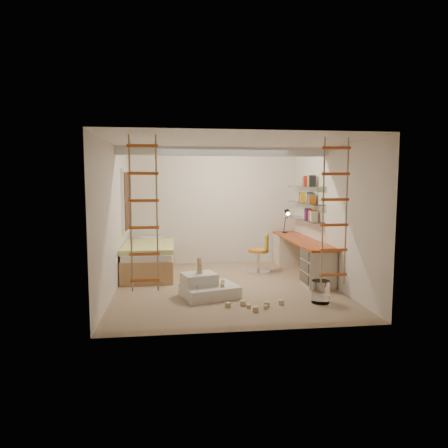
{
  "coord_description": "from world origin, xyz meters",
  "views": [
    {
      "loc": [
        -0.94,
        -7.23,
        1.95
      ],
      "look_at": [
        0.0,
        0.3,
        1.15
      ],
      "focal_mm": 32.0,
      "sensor_mm": 36.0,
      "label": 1
    }
  ],
  "objects": [
    {
      "name": "play_platform",
      "position": [
        -0.41,
        -0.59,
        0.16
      ],
      "size": [
        1.06,
        0.93,
        0.4
      ],
      "color": "silver",
      "rests_on": "floor"
    },
    {
      "name": "desk",
      "position": [
        1.72,
        0.86,
        0.4
      ],
      "size": [
        0.56,
        2.8,
        0.75
      ],
      "color": "#BF4416",
      "rests_on": "floor"
    },
    {
      "name": "rope_ladder_left",
      "position": [
        -1.35,
        -1.75,
        1.52
      ],
      "size": [
        0.41,
        0.04,
        2.13
      ],
      "primitive_type": null,
      "color": "orange",
      "rests_on": "ceiling"
    },
    {
      "name": "ceiling_beam",
      "position": [
        0.0,
        0.3,
        2.52
      ],
      "size": [
        4.0,
        0.18,
        0.16
      ],
      "primitive_type": "cube",
      "color": "white",
      "rests_on": "ceiling"
    },
    {
      "name": "waste_bin",
      "position": [
        1.39,
        -1.17,
        0.18
      ],
      "size": [
        0.29,
        0.29,
        0.36
      ],
      "primitive_type": "cylinder",
      "color": "white",
      "rests_on": "floor"
    },
    {
      "name": "rope_ladder_right",
      "position": [
        1.35,
        -1.75,
        1.52
      ],
      "size": [
        0.41,
        0.04,
        2.13
      ],
      "primitive_type": null,
      "color": "#CF4D23",
      "rests_on": "ceiling"
    },
    {
      "name": "shelves",
      "position": [
        1.87,
        1.13,
        1.5
      ],
      "size": [
        0.25,
        1.8,
        0.71
      ],
      "color": "white",
      "rests_on": "wall_right"
    },
    {
      "name": "toy_blocks",
      "position": [
        -0.04,
        -0.97,
        0.21
      ],
      "size": [
        1.4,
        1.06,
        0.67
      ],
      "color": "#CCB284",
      "rests_on": "floor"
    },
    {
      "name": "task_lamp",
      "position": [
        1.67,
        1.82,
        1.14
      ],
      "size": [
        0.14,
        0.36,
        0.57
      ],
      "color": "black",
      "rests_on": "desk"
    },
    {
      "name": "window_frame",
      "position": [
        -1.97,
        1.5,
        1.55
      ],
      "size": [
        0.06,
        1.15,
        1.35
      ],
      "primitive_type": "cube",
      "color": "white",
      "rests_on": "wall_left"
    },
    {
      "name": "books",
      "position": [
        1.87,
        1.13,
        1.59
      ],
      "size": [
        0.14,
        0.7,
        0.92
      ],
      "color": "white",
      "rests_on": "shelves"
    },
    {
      "name": "swivel_chair",
      "position": [
        0.86,
        1.03,
        0.31
      ],
      "size": [
        0.65,
        0.65,
        0.84
      ],
      "color": "#C68326",
      "rests_on": "floor"
    },
    {
      "name": "bed",
      "position": [
        -1.48,
        1.23,
        0.33
      ],
      "size": [
        1.02,
        2.0,
        0.69
      ],
      "color": "#AD7F51",
      "rests_on": "floor"
    },
    {
      "name": "window_blind",
      "position": [
        -1.93,
        1.5,
        1.55
      ],
      "size": [
        0.02,
        1.0,
        1.2
      ],
      "primitive_type": "cube",
      "color": "#4C2D1E",
      "rests_on": "window_frame"
    },
    {
      "name": "floor",
      "position": [
        0.0,
        0.0,
        0.0
      ],
      "size": [
        4.5,
        4.5,
        0.0
      ],
      "primitive_type": "plane",
      "color": "tan",
      "rests_on": "ground"
    }
  ]
}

